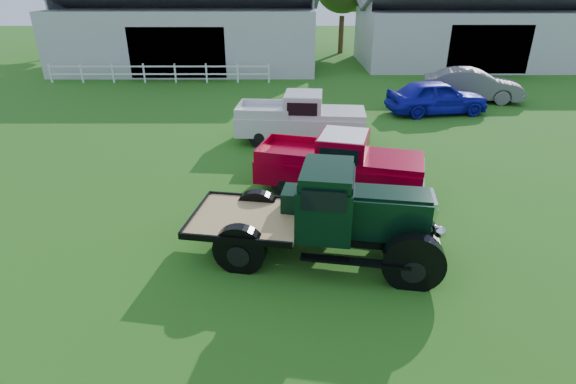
{
  "coord_description": "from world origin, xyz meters",
  "views": [
    {
      "loc": [
        0.18,
        -9.25,
        5.99
      ],
      "look_at": [
        0.2,
        1.2,
        1.05
      ],
      "focal_mm": 28.0,
      "sensor_mm": 36.0,
      "label": 1
    }
  ],
  "objects_px": {
    "red_pickup": "(339,163)",
    "misc_car_blue": "(437,97)",
    "vintage_flatbed": "(321,213)",
    "misc_car_grey": "(472,85)",
    "white_pickup": "(301,118)"
  },
  "relations": [
    {
      "from": "vintage_flatbed",
      "to": "misc_car_blue",
      "type": "height_order",
      "value": "vintage_flatbed"
    },
    {
      "from": "white_pickup",
      "to": "misc_car_grey",
      "type": "height_order",
      "value": "white_pickup"
    },
    {
      "from": "red_pickup",
      "to": "misc_car_grey",
      "type": "relative_size",
      "value": 1.0
    },
    {
      "from": "red_pickup",
      "to": "vintage_flatbed",
      "type": "bearing_deg",
      "value": -87.52
    },
    {
      "from": "vintage_flatbed",
      "to": "misc_car_grey",
      "type": "xyz_separation_m",
      "value": [
        9.28,
        15.36,
        -0.3
      ]
    },
    {
      "from": "white_pickup",
      "to": "misc_car_grey",
      "type": "relative_size",
      "value": 1.03
    },
    {
      "from": "misc_car_grey",
      "to": "misc_car_blue",
      "type": "bearing_deg",
      "value": 148.08
    },
    {
      "from": "vintage_flatbed",
      "to": "red_pickup",
      "type": "height_order",
      "value": "vintage_flatbed"
    },
    {
      "from": "vintage_flatbed",
      "to": "misc_car_blue",
      "type": "relative_size",
      "value": 1.19
    },
    {
      "from": "misc_car_blue",
      "to": "red_pickup",
      "type": "bearing_deg",
      "value": 138.53
    },
    {
      "from": "red_pickup",
      "to": "misc_car_grey",
      "type": "bearing_deg",
      "value": 69.08
    },
    {
      "from": "red_pickup",
      "to": "misc_car_grey",
      "type": "distance_m",
      "value": 14.44
    },
    {
      "from": "red_pickup",
      "to": "misc_car_blue",
      "type": "height_order",
      "value": "red_pickup"
    },
    {
      "from": "white_pickup",
      "to": "misc_car_blue",
      "type": "bearing_deg",
      "value": 37.1
    },
    {
      "from": "red_pickup",
      "to": "misc_car_grey",
      "type": "height_order",
      "value": "red_pickup"
    }
  ]
}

